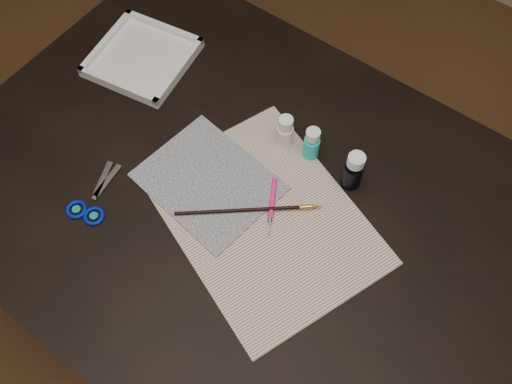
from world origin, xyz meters
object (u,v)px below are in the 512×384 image
Objects in this scene: canvas at (208,181)px; paint_bottle_cyan at (312,143)px; paint_bottle_navy at (353,170)px; scissors at (95,191)px; paint_bottle_white at (285,132)px; palette_tray at (142,57)px; paper at (264,219)px.

paint_bottle_cyan is (0.13, 0.18, 0.04)m from canvas.
paint_bottle_navy reaches higher than scissors.
paint_bottle_white is (0.07, 0.17, 0.04)m from canvas.
scissors is at bearing -64.07° from palette_tray.
canvas is 0.23m from scissors.
paint_bottle_white reaches higher than paint_bottle_cyan.
paint_bottle_cyan reaches higher than paper.
paint_bottle_cyan is at bearing 93.49° from paper.
paint_bottle_navy reaches higher than paint_bottle_white.
canvas is 0.19m from paint_bottle_white.
paint_bottle_navy reaches higher than palette_tray.
paint_bottle_navy is 0.56m from palette_tray.
paint_bottle_white is at bearing -172.03° from paint_bottle_cyan.
paint_bottle_navy is 0.52m from scissors.
scissors is at bearing -138.15° from canvas.
scissors is (-0.24, -0.33, -0.04)m from paint_bottle_white.
paint_bottle_white is at bearing 112.60° from paper.
paint_bottle_navy reaches higher than paint_bottle_cyan.
paint_bottle_white is at bearing 179.65° from paint_bottle_navy.
paint_bottle_white reaches higher than canvas.
paint_bottle_cyan is at bearing -63.89° from scissors.
scissors is 0.77× the size of palette_tray.
paint_bottle_cyan is 0.51× the size of scissors.
paint_bottle_navy is 0.46× the size of palette_tray.
paint_bottle_cyan is at bearing 1.72° from palette_tray.
paper is at bearing -67.40° from paint_bottle_white.
paint_bottle_white is 0.52× the size of scissors.
canvas is (-0.14, -0.00, 0.00)m from paper.
canvas is at bearing -143.93° from paint_bottle_navy.
canvas is at bearing -179.86° from paper.
paper is at bearing -86.51° from paint_bottle_cyan.
paint_bottle_white is 0.41m from scissors.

